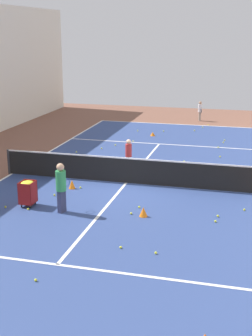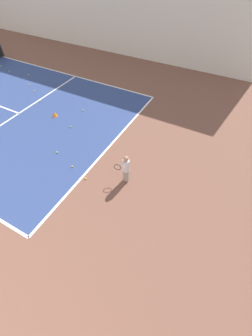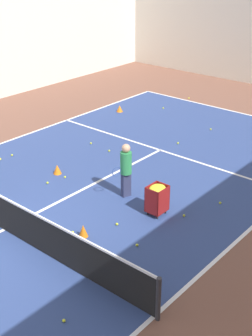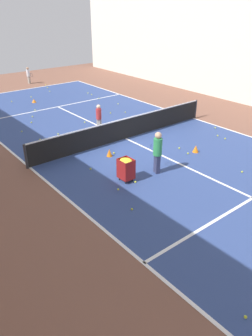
{
  "view_description": "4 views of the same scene",
  "coord_description": "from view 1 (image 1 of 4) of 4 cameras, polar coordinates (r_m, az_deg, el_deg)",
  "views": [
    {
      "loc": [
        -4.31,
        16.35,
        5.56
      ],
      "look_at": [
        0.0,
        0.0,
        0.61
      ],
      "focal_mm": 50.0,
      "sensor_mm": 36.0,
      "label": 1
    },
    {
      "loc": [
        -6.12,
        -16.35,
        6.62
      ],
      "look_at": [
        -1.3,
        -13.73,
        0.69
      ],
      "focal_mm": 24.0,
      "sensor_mm": 36.0,
      "label": 2
    },
    {
      "loc": [
        8.91,
        -5.68,
        6.62
      ],
      "look_at": [
        1.22,
        3.38,
        0.89
      ],
      "focal_mm": 50.0,
      "sensor_mm": 36.0,
      "label": 3
    },
    {
      "loc": [
        8.99,
        11.2,
        5.8
      ],
      "look_at": [
        2.52,
        3.14,
        0.51
      ],
      "focal_mm": 35.0,
      "sensor_mm": 36.0,
      "label": 4
    }
  ],
  "objects": [
    {
      "name": "tennis_ball_8",
      "position": [
        17.3,
        -5.57,
        -2.38
      ],
      "size": [
        0.07,
        0.07,
        0.07
      ],
      "primitive_type": "sphere",
      "color": "yellow",
      "rests_on": "ground"
    },
    {
      "name": "court_playing_area",
      "position": [
        17.8,
        0.0,
        -1.87
      ],
      "size": [
        9.6,
        24.33,
        0.0
      ],
      "color": "navy",
      "rests_on": "ground"
    },
    {
      "name": "tennis_ball_5",
      "position": [
        17.36,
        -11.21,
        -2.55
      ],
      "size": [
        0.07,
        0.07,
        0.07
      ],
      "primitive_type": "sphere",
      "color": "yellow",
      "rests_on": "ground"
    },
    {
      "name": "training_cone_2",
      "position": [
        17.28,
        -6.6,
        -1.97
      ],
      "size": [
        0.24,
        0.24,
        0.33
      ],
      "primitive_type": "cone",
      "color": "orange",
      "rests_on": "ground"
    },
    {
      "name": "tennis_ball_2",
      "position": [
        27.49,
        8.35,
        4.56
      ],
      "size": [
        0.07,
        0.07,
        0.07
      ],
      "primitive_type": "sphere",
      "color": "yellow",
      "rests_on": "ground"
    },
    {
      "name": "coach_at_net",
      "position": [
        14.85,
        -7.92,
        -2.0
      ],
      "size": [
        0.41,
        0.68,
        1.63
      ],
      "rotation": [
        0.0,
        0.0,
        -1.89
      ],
      "color": "#2D3351",
      "rests_on": "ground"
    },
    {
      "name": "tennis_ball_0",
      "position": [
        24.75,
        11.78,
        3.08
      ],
      "size": [
        0.07,
        0.07,
        0.07
      ],
      "primitive_type": "sphere",
      "color": "yellow",
      "rests_on": "ground"
    },
    {
      "name": "tennis_ball_1",
      "position": [
        20.04,
        -8.98,
        0.12
      ],
      "size": [
        0.07,
        0.07,
        0.07
      ],
      "primitive_type": "sphere",
      "color": "yellow",
      "rests_on": "ground"
    },
    {
      "name": "player_near_baseline",
      "position": [
        30.61,
        9.02,
        7.03
      ],
      "size": [
        0.3,
        0.58,
        1.26
      ],
      "rotation": [
        0.0,
        0.0,
        1.78
      ],
      "color": "gray",
      "rests_on": "ground"
    },
    {
      "name": "training_cone_0",
      "position": [
        25.93,
        3.28,
        4.17
      ],
      "size": [
        0.27,
        0.27,
        0.22
      ],
      "primitive_type": "cone",
      "color": "orange",
      "rests_on": "ground"
    },
    {
      "name": "tennis_ball_13",
      "position": [
        29.32,
        10.0,
        5.22
      ],
      "size": [
        0.07,
        0.07,
        0.07
      ],
      "primitive_type": "sphere",
      "color": "yellow",
      "rests_on": "ground"
    },
    {
      "name": "line_service_near",
      "position": [
        24.09,
        4.06,
        2.95
      ],
      "size": [
        9.6,
        0.1,
        0.0
      ],
      "primitive_type": "cube",
      "color": "white",
      "rests_on": "ground"
    },
    {
      "name": "tennis_ball_19",
      "position": [
        12.62,
        -0.65,
        -9.64
      ],
      "size": [
        0.07,
        0.07,
        0.07
      ],
      "primitive_type": "sphere",
      "color": "yellow",
      "rests_on": "ground"
    },
    {
      "name": "tennis_ball_21",
      "position": [
        16.63,
        -8.72,
        -3.27
      ],
      "size": [
        0.07,
        0.07,
        0.07
      ],
      "primitive_type": "sphere",
      "color": "yellow",
      "rests_on": "ground"
    },
    {
      "name": "tennis_ball_3",
      "position": [
        27.12,
        1.44,
        4.57
      ],
      "size": [
        0.07,
        0.07,
        0.07
      ],
      "primitive_type": "sphere",
      "color": "yellow",
      "rests_on": "ground"
    },
    {
      "name": "child_midcourt",
      "position": [
        19.26,
        0.31,
        1.88
      ],
      "size": [
        0.34,
        0.34,
        1.32
      ],
      "rotation": [
        0.0,
        0.0,
        1.94
      ],
      "color": "gray",
      "rests_on": "ground"
    },
    {
      "name": "line_baseline_near",
      "position": [
        29.37,
        6.09,
        5.33
      ],
      "size": [
        9.6,
        0.1,
        0.0
      ],
      "primitive_type": "cube",
      "color": "white",
      "rests_on": "ground"
    },
    {
      "name": "tennis_ball_31",
      "position": [
        15.35,
        1.63,
        -4.77
      ],
      "size": [
        0.07,
        0.07,
        0.07
      ],
      "primitive_type": "sphere",
      "color": "yellow",
      "rests_on": "ground"
    },
    {
      "name": "tennis_ball_28",
      "position": [
        14.83,
        0.63,
        -5.55
      ],
      "size": [
        0.07,
        0.07,
        0.07
      ],
      "primitive_type": "sphere",
      "color": "yellow",
      "rests_on": "ground"
    },
    {
      "name": "line_service_far",
      "position": [
        11.95,
        -8.38,
        -11.57
      ],
      "size": [
        9.6,
        0.1,
        0.0
      ],
      "primitive_type": "cube",
      "color": "white",
      "rests_on": "ground"
    },
    {
      "name": "tennis_ball_14",
      "position": [
        28.51,
        9.32,
        4.94
      ],
      "size": [
        0.07,
        0.07,
        0.07
      ],
      "primitive_type": "sphere",
      "color": "yellow",
      "rests_on": "ground"
    },
    {
      "name": "training_cone_3",
      "position": [
        14.64,
        2.14,
        -5.35
      ],
      "size": [
        0.26,
        0.26,
        0.31
      ],
      "primitive_type": "cone",
      "color": "orange",
      "rests_on": "ground"
    },
    {
      "name": "tennis_ball_11",
      "position": [
        15.85,
        -14.48,
        -4.62
      ],
      "size": [
        0.07,
        0.07,
        0.07
      ],
      "primitive_type": "sphere",
      "color": "yellow",
      "rests_on": "ground"
    },
    {
      "name": "tennis_ball_6",
      "position": [
        21.87,
        11.38,
        1.37
      ],
      "size": [
        0.07,
        0.07,
        0.07
      ],
      "primitive_type": "sphere",
      "color": "yellow",
      "rests_on": "ground"
    },
    {
      "name": "tennis_ball_36",
      "position": [
        20.77,
        1.39,
        0.89
      ],
      "size": [
        0.07,
        0.07,
        0.07
      ],
      "primitive_type": "sphere",
      "color": "yellow",
      "rests_on": "ground"
    },
    {
      "name": "tennis_ball_20",
      "position": [
        25.25,
        11.93,
        3.33
      ],
      "size": [
        0.07,
        0.07,
        0.07
      ],
      "primitive_type": "sphere",
      "color": "yellow",
      "rests_on": "ground"
    },
    {
      "name": "tennis_ball_32",
      "position": [
        23.0,
        -2.98,
        2.4
      ],
      "size": [
        0.07,
        0.07,
        0.07
      ],
      "primitive_type": "sphere",
      "color": "yellow",
      "rests_on": "ground"
    },
    {
      "name": "tennis_ball_9",
      "position": [
        15.6,
        14.23,
        -4.95
      ],
      "size": [
        0.07,
        0.07,
        0.07
      ],
      "primitive_type": "sphere",
      "color": "yellow",
      "rests_on": "ground"
    },
    {
      "name": "tennis_ball_15",
      "position": [
        20.83,
        7.1,
        0.82
      ],
      "size": [
        0.07,
        0.07,
        0.07
      ],
      "primitive_type": "sphere",
      "color": "yellow",
      "rests_on": "ground"
    },
    {
      "name": "tennis_ball_26",
      "position": [
        24.53,
        0.87,
        3.31
      ],
      "size": [
        0.07,
        0.07,
        0.07
      ],
      "primitive_type": "sphere",
      "color": "yellow",
      "rests_on": "ground"
    },
    {
      "name": "tennis_ball_12",
      "position": [
        20.68,
        -4.27,
        0.79
      ],
      "size": [
        0.07,
        0.07,
        0.07
      ],
      "primitive_type": "sphere",
      "color": "yellow",
      "rests_on": "ground"
    },
    {
      "name": "tennis_ball_24",
      "position": [
        27.12,
        4.6,
        4.52
      ],
      "size": [
        0.07,
        0.07,
        0.07
      ],
      "primitive_type": "sphere",
      "color": "yellow",
      "rests_on": "ground"
    },
    {
      "name": "tennis_net",
      "position": [
        17.65,
        0.0,
        -0.26
      ],
      "size": [
        9.9,
        0.1,
        1.01
      ],
      "color": "#2D2D33",
      "rests_on": "ground"
    },
    {
      "name": "ball_cart",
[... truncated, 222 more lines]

